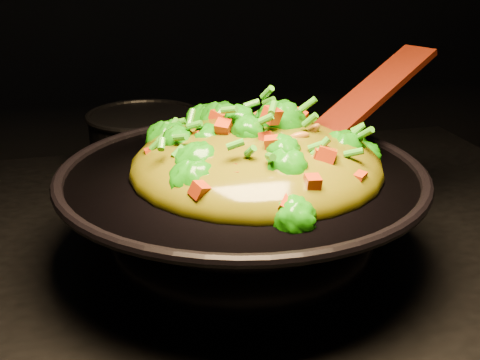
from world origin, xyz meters
name	(u,v)px	position (x,y,z in m)	size (l,w,h in m)	color
wok	(242,217)	(-0.01, -0.06, 0.97)	(0.47, 0.47, 0.13)	black
stir_fry	(256,129)	(0.01, -0.06, 1.09)	(0.33, 0.33, 0.11)	#187708
spatula	(348,113)	(0.15, -0.03, 1.09)	(0.36, 0.05, 0.01)	#381006
back_pot	(145,142)	(-0.11, 0.32, 0.96)	(0.20, 0.20, 0.12)	black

